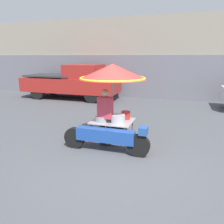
% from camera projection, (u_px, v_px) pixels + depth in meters
% --- Properties ---
extents(ground_plane, '(36.00, 36.00, 0.00)m').
position_uv_depth(ground_plane, '(120.00, 162.00, 4.95)').
color(ground_plane, '#4C4F54').
extents(shopfront_building, '(28.00, 2.06, 4.44)m').
position_uv_depth(shopfront_building, '(163.00, 58.00, 12.71)').
color(shopfront_building, gray).
rests_on(shopfront_building, ground).
extents(vendor_motorcycle_cart, '(2.23, 1.73, 2.14)m').
position_uv_depth(vendor_motorcycle_cart, '(112.00, 84.00, 5.58)').
color(vendor_motorcycle_cart, black).
rests_on(vendor_motorcycle_cart, ground).
extents(vendor_person, '(0.38, 0.22, 1.52)m').
position_uv_depth(vendor_person, '(105.00, 115.00, 5.72)').
color(vendor_person, '#2D2D33').
rests_on(vendor_person, ground).
extents(pickup_truck, '(5.45, 1.85, 1.90)m').
position_uv_depth(pickup_truck, '(73.00, 82.00, 12.18)').
color(pickup_truck, black).
rests_on(pickup_truck, ground).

